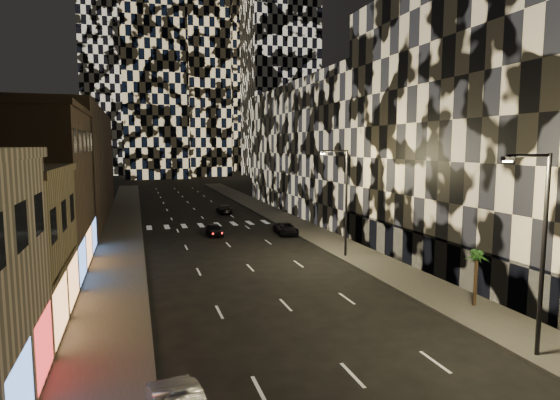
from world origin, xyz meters
TOP-DOWN VIEW (x-y plane):
  - sidewalk_left at (-10.00, 50.00)m, footprint 4.00×120.00m
  - sidewalk_right at (10.00, 50.00)m, footprint 4.00×120.00m
  - curb_left at (-7.90, 50.00)m, footprint 0.20×120.00m
  - curb_right at (7.90, 50.00)m, footprint 0.20×120.00m
  - retail_brown at (-17.00, 33.50)m, footprint 10.00×15.00m
  - retail_filler_left at (-17.00, 60.00)m, footprint 10.00×40.00m
  - midrise_right at (20.00, 24.50)m, footprint 16.00×25.00m
  - midrise_base at (12.30, 24.50)m, footprint 0.60×25.00m
  - midrise_filler_right at (20.00, 57.00)m, footprint 16.00×40.00m
  - tower_right_mid at (35.00, 135.00)m, footprint 20.00×20.00m
  - tower_center_low at (-2.00, 140.00)m, footprint 18.00×18.00m
  - streetlight_near at (8.35, 10.00)m, footprint 2.55×0.25m
  - streetlight_far at (8.35, 30.00)m, footprint 2.55×0.25m
  - car_dark_midlane at (-0.50, 42.99)m, footprint 1.64×3.75m
  - car_dark_oncoming at (3.50, 58.99)m, footprint 1.77×4.21m
  - car_dark_rightlane at (7.00, 41.50)m, footprint 2.29×4.50m
  - palm_tree at (10.47, 16.29)m, footprint 1.68×1.68m

SIDE VIEW (x-z plane):
  - sidewalk_left at x=-10.00m, z-range 0.00..0.15m
  - sidewalk_right at x=10.00m, z-range 0.00..0.15m
  - curb_left at x=-7.90m, z-range 0.00..0.15m
  - curb_right at x=7.90m, z-range 0.00..0.15m
  - car_dark_oncoming at x=3.50m, z-range 0.00..1.21m
  - car_dark_rightlane at x=7.00m, z-range 0.00..1.22m
  - car_dark_midlane at x=-0.50m, z-range 0.00..1.26m
  - midrise_base at x=12.30m, z-range 0.00..3.00m
  - palm_tree at x=10.47m, z-range 1.22..4.53m
  - streetlight_near at x=8.35m, z-range 0.85..9.85m
  - streetlight_far at x=8.35m, z-range 0.85..9.85m
  - retail_brown at x=-17.00m, z-range 0.00..12.00m
  - retail_filler_left at x=-17.00m, z-range 0.00..14.00m
  - midrise_filler_right at x=20.00m, z-range 0.00..18.00m
  - midrise_right at x=20.00m, z-range 0.00..22.00m
  - tower_center_low at x=-2.00m, z-range 0.00..95.00m
  - tower_right_mid at x=35.00m, z-range 0.00..100.00m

